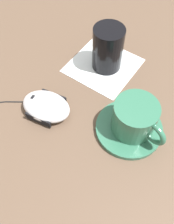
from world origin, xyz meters
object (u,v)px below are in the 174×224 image
Objects in this scene: saucer at (129,128)px; drinking_glass at (108,48)px; computer_mouse at (46,106)px; coffee_cup at (135,118)px.

drinking_glass is at bearing 145.66° from saucer.
computer_mouse is 0.18m from drinking_glass.
computer_mouse reaches higher than saucer.
coffee_cup is at bearing 37.87° from saucer.
drinking_glass is at bearing 88.81° from computer_mouse.
coffee_cup reaches higher than saucer.
computer_mouse is at bearing -151.24° from saucer.
coffee_cup is 0.18m from drinking_glass.
drinking_glass is (-0.15, 0.09, 0.01)m from coffee_cup.
drinking_glass reaches higher than saucer.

